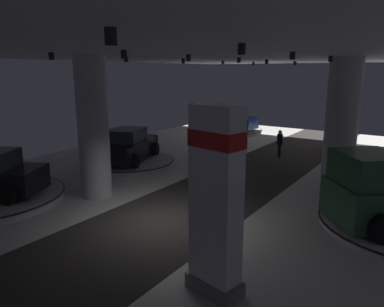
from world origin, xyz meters
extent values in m
cube|color=silver|center=(0.00, 0.00, -0.03)|extent=(24.00, 44.00, 0.05)
cube|color=#383330|center=(0.00, 0.00, 0.00)|extent=(4.40, 44.00, 0.01)
cube|color=silver|center=(0.00, 0.00, 5.55)|extent=(24.00, 44.00, 0.10)
cylinder|color=black|center=(-2.63, -1.87, 5.32)|extent=(0.16, 0.16, 0.22)
cylinder|color=black|center=(-2.80, 1.43, 5.32)|extent=(0.16, 0.16, 0.22)
cylinder|color=black|center=(-2.64, 4.89, 5.32)|extent=(0.16, 0.16, 0.22)
cylinder|color=black|center=(-2.80, 8.77, 5.32)|extent=(0.16, 0.16, 0.22)
cylinder|color=black|center=(-2.66, 12.31, 5.32)|extent=(0.16, 0.16, 0.22)
cylinder|color=black|center=(0.10, -1.60, 5.32)|extent=(0.16, 0.16, 0.22)
cylinder|color=black|center=(-0.03, 1.57, 5.32)|extent=(0.16, 0.16, 0.22)
cylinder|color=black|center=(-0.04, 5.26, 5.32)|extent=(0.16, 0.16, 0.22)
cylinder|color=black|center=(-0.14, 8.42, 5.32)|extent=(0.16, 0.16, 0.22)
cylinder|color=black|center=(-0.02, 12.20, 5.32)|extent=(0.16, 0.16, 0.22)
cylinder|color=black|center=(3.61, -5.37, 5.32)|extent=(0.16, 0.16, 0.22)
cylinder|color=black|center=(3.73, -1.97, 5.32)|extent=(0.16, 0.16, 0.22)
cylinder|color=black|center=(3.45, 1.81, 5.32)|extent=(0.16, 0.16, 0.22)
cylinder|color=black|center=(3.62, 5.40, 5.32)|extent=(0.16, 0.16, 0.22)
cylinder|color=black|center=(3.71, 8.44, 5.32)|extent=(0.16, 0.16, 0.22)
cylinder|color=black|center=(3.60, 12.14, 5.32)|extent=(0.16, 0.16, 0.22)
cylinder|color=silver|center=(-3.77, 0.51, 2.75)|extent=(1.19, 1.19, 5.50)
cylinder|color=silver|center=(3.56, 8.49, 2.75)|extent=(1.43, 1.43, 5.50)
cube|color=slate|center=(3.45, -2.41, 0.17)|extent=(1.36, 0.86, 0.35)
cube|color=white|center=(3.45, -2.41, 2.29)|extent=(1.18, 0.75, 3.88)
cube|color=red|center=(3.45, -2.41, 3.53)|extent=(1.21, 0.78, 0.36)
cylinder|color=silver|center=(-6.71, 16.97, 0.14)|extent=(5.08, 5.08, 0.27)
cylinder|color=black|center=(-6.71, 16.97, 0.24)|extent=(5.18, 5.18, 0.05)
cube|color=navy|center=(-6.71, 16.97, 0.88)|extent=(4.25, 1.92, 0.90)
cube|color=#2D3842|center=(-6.86, 16.98, 1.63)|extent=(1.94, 1.61, 0.70)
cylinder|color=black|center=(-5.25, 17.93, 0.61)|extent=(0.69, 0.24, 0.68)
cylinder|color=black|center=(-5.31, 15.93, 0.61)|extent=(0.69, 0.24, 0.68)
cylinder|color=black|center=(-8.10, 18.01, 0.61)|extent=(0.69, 0.24, 0.68)
cylinder|color=black|center=(-8.16, 16.02, 0.61)|extent=(0.69, 0.24, 0.68)
sphere|color=white|center=(-4.63, 17.41, 1.00)|extent=(0.18, 0.18, 0.18)
sphere|color=white|center=(-4.66, 16.42, 1.00)|extent=(0.18, 0.18, 0.18)
cylinder|color=#B7B7BC|center=(-6.26, 4.90, 0.12)|extent=(4.69, 4.69, 0.23)
cylinder|color=black|center=(-6.26, 4.90, 0.20)|extent=(4.78, 4.78, 0.05)
cube|color=black|center=(-6.26, 4.90, 0.84)|extent=(3.11, 4.56, 0.90)
cube|color=#2D3842|center=(-6.21, 4.76, 1.59)|extent=(2.11, 2.32, 0.70)
cylinder|color=black|center=(-7.69, 5.91, 0.57)|extent=(0.44, 0.71, 0.68)
cylinder|color=black|center=(-5.81, 6.59, 0.57)|extent=(0.44, 0.71, 0.68)
cylinder|color=black|center=(-6.72, 3.22, 0.57)|extent=(0.44, 0.71, 0.68)
cylinder|color=black|center=(-4.84, 3.90, 0.57)|extent=(0.44, 0.71, 0.68)
sphere|color=white|center=(-7.42, 6.67, 0.96)|extent=(0.18, 0.18, 0.18)
sphere|color=white|center=(-6.49, 7.01, 0.96)|extent=(0.18, 0.18, 0.18)
cube|color=#2D5638|center=(5.63, 2.86, 2.03)|extent=(2.53, 2.55, 1.00)
cylinder|color=black|center=(6.30, 1.88, 0.65)|extent=(0.81, 0.77, 0.84)
cylinder|color=black|center=(4.74, 3.64, 0.65)|extent=(0.81, 0.77, 0.84)
cylinder|color=black|center=(-4.93, -2.51, 0.65)|extent=(0.70, 0.52, 0.68)
cylinder|color=black|center=(-5.89, -0.76, 0.65)|extent=(0.70, 0.52, 0.68)
cylinder|color=black|center=(-0.18, 10.84, 0.40)|extent=(0.14, 0.14, 0.80)
cylinder|color=black|center=(-0.20, 11.01, 0.40)|extent=(0.14, 0.14, 0.80)
cylinder|color=black|center=(-0.19, 10.92, 1.06)|extent=(0.32, 0.32, 0.62)
sphere|color=beige|center=(-0.19, 10.92, 1.48)|extent=(0.22, 0.22, 0.22)
camera|label=1|loc=(7.16, -8.74, 4.90)|focal=33.93mm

